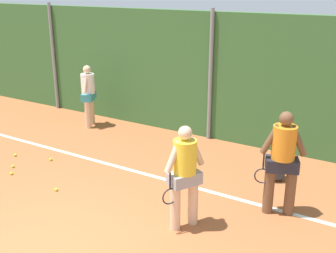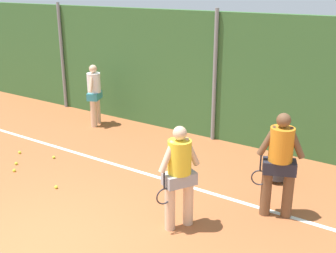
{
  "view_description": "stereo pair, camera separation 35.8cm",
  "coord_description": "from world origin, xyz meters",
  "px_view_note": "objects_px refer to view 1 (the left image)",
  "views": [
    {
      "loc": [
        4.42,
        -3.49,
        3.87
      ],
      "look_at": [
        0.28,
        3.34,
        1.12
      ],
      "focal_mm": 44.82,
      "sensor_mm": 36.0,
      "label": 1
    },
    {
      "loc": [
        4.72,
        -3.3,
        3.87
      ],
      "look_at": [
        0.28,
        3.34,
        1.12
      ],
      "focal_mm": 44.82,
      "sensor_mm": 36.0,
      "label": 2
    }
  ],
  "objects_px": {
    "player_midcourt": "(282,158)",
    "player_backcourt_far": "(88,93)",
    "tennis_ball_4": "(51,159)",
    "tennis_ball_7": "(11,173)",
    "player_foreground_near": "(184,172)",
    "tennis_ball_10": "(15,155)",
    "tennis_ball_5": "(56,189)",
    "ball_hopper": "(277,167)",
    "tennis_ball_8": "(13,166)"
  },
  "relations": [
    {
      "from": "player_midcourt",
      "to": "tennis_ball_5",
      "type": "distance_m",
      "value": 4.34
    },
    {
      "from": "tennis_ball_5",
      "to": "tennis_ball_10",
      "type": "distance_m",
      "value": 2.23
    },
    {
      "from": "tennis_ball_4",
      "to": "player_midcourt",
      "type": "bearing_deg",
      "value": 4.96
    },
    {
      "from": "player_midcourt",
      "to": "tennis_ball_7",
      "type": "relative_size",
      "value": 28.4
    },
    {
      "from": "tennis_ball_8",
      "to": "tennis_ball_10",
      "type": "distance_m",
      "value": 0.66
    },
    {
      "from": "player_midcourt",
      "to": "tennis_ball_4",
      "type": "bearing_deg",
      "value": -17.4
    },
    {
      "from": "tennis_ball_4",
      "to": "player_foreground_near",
      "type": "bearing_deg",
      "value": -11.37
    },
    {
      "from": "player_backcourt_far",
      "to": "ball_hopper",
      "type": "distance_m",
      "value": 5.67
    },
    {
      "from": "player_backcourt_far",
      "to": "tennis_ball_10",
      "type": "height_order",
      "value": "player_backcourt_far"
    },
    {
      "from": "player_backcourt_far",
      "to": "tennis_ball_7",
      "type": "height_order",
      "value": "player_backcourt_far"
    },
    {
      "from": "tennis_ball_4",
      "to": "tennis_ball_10",
      "type": "relative_size",
      "value": 1.0
    },
    {
      "from": "player_backcourt_far",
      "to": "tennis_ball_8",
      "type": "distance_m",
      "value": 3.25
    },
    {
      "from": "player_foreground_near",
      "to": "player_midcourt",
      "type": "xyz_separation_m",
      "value": [
        1.21,
        1.24,
        0.06
      ]
    },
    {
      "from": "player_foreground_near",
      "to": "tennis_ball_5",
      "type": "height_order",
      "value": "player_foreground_near"
    },
    {
      "from": "player_foreground_near",
      "to": "tennis_ball_10",
      "type": "distance_m",
      "value": 4.97
    },
    {
      "from": "player_backcourt_far",
      "to": "tennis_ball_7",
      "type": "distance_m",
      "value": 3.54
    },
    {
      "from": "tennis_ball_5",
      "to": "tennis_ball_10",
      "type": "height_order",
      "value": "same"
    },
    {
      "from": "ball_hopper",
      "to": "tennis_ball_5",
      "type": "xyz_separation_m",
      "value": [
        -3.53,
        -2.72,
        -0.26
      ]
    },
    {
      "from": "player_midcourt",
      "to": "ball_hopper",
      "type": "xyz_separation_m",
      "value": [
        -0.43,
        1.27,
        -0.76
      ]
    },
    {
      "from": "player_midcourt",
      "to": "ball_hopper",
      "type": "bearing_deg",
      "value": -93.58
    },
    {
      "from": "tennis_ball_10",
      "to": "tennis_ball_5",
      "type": "bearing_deg",
      "value": -19.79
    },
    {
      "from": "tennis_ball_4",
      "to": "tennis_ball_5",
      "type": "bearing_deg",
      "value": -40.2
    },
    {
      "from": "player_backcourt_far",
      "to": "tennis_ball_4",
      "type": "xyz_separation_m",
      "value": [
        0.88,
        -2.36,
        -0.94
      ]
    },
    {
      "from": "player_backcourt_far",
      "to": "tennis_ball_7",
      "type": "bearing_deg",
      "value": 168.07
    },
    {
      "from": "tennis_ball_5",
      "to": "tennis_ball_10",
      "type": "xyz_separation_m",
      "value": [
        -2.1,
        0.75,
        0.0
      ]
    },
    {
      "from": "player_midcourt",
      "to": "tennis_ball_4",
      "type": "relative_size",
      "value": 28.4
    },
    {
      "from": "player_backcourt_far",
      "to": "tennis_ball_10",
      "type": "distance_m",
      "value": 2.78
    },
    {
      "from": "tennis_ball_4",
      "to": "tennis_ball_8",
      "type": "distance_m",
      "value": 0.83
    },
    {
      "from": "tennis_ball_8",
      "to": "player_foreground_near",
      "type": "bearing_deg",
      "value": -1.07
    },
    {
      "from": "tennis_ball_8",
      "to": "ball_hopper",
      "type": "bearing_deg",
      "value": 25.21
    },
    {
      "from": "player_midcourt",
      "to": "tennis_ball_10",
      "type": "relative_size",
      "value": 28.4
    },
    {
      "from": "tennis_ball_4",
      "to": "tennis_ball_7",
      "type": "distance_m",
      "value": 0.98
    },
    {
      "from": "ball_hopper",
      "to": "tennis_ball_5",
      "type": "relative_size",
      "value": 7.78
    },
    {
      "from": "ball_hopper",
      "to": "tennis_ball_8",
      "type": "relative_size",
      "value": 7.78
    },
    {
      "from": "ball_hopper",
      "to": "tennis_ball_8",
      "type": "height_order",
      "value": "ball_hopper"
    },
    {
      "from": "player_midcourt",
      "to": "player_backcourt_far",
      "type": "height_order",
      "value": "player_midcourt"
    },
    {
      "from": "player_foreground_near",
      "to": "tennis_ball_10",
      "type": "relative_size",
      "value": 26.85
    },
    {
      "from": "ball_hopper",
      "to": "tennis_ball_4",
      "type": "distance_m",
      "value": 5.03
    },
    {
      "from": "player_midcourt",
      "to": "player_backcourt_far",
      "type": "bearing_deg",
      "value": -40.02
    },
    {
      "from": "player_midcourt",
      "to": "ball_hopper",
      "type": "distance_m",
      "value": 1.54
    },
    {
      "from": "player_midcourt",
      "to": "tennis_ball_10",
      "type": "bearing_deg",
      "value": -15.79
    },
    {
      "from": "tennis_ball_5",
      "to": "tennis_ball_8",
      "type": "xyz_separation_m",
      "value": [
        -1.62,
        0.3,
        0.0
      ]
    },
    {
      "from": "tennis_ball_4",
      "to": "tennis_ball_7",
      "type": "bearing_deg",
      "value": -99.35
    },
    {
      "from": "tennis_ball_4",
      "to": "player_backcourt_far",
      "type": "bearing_deg",
      "value": 110.35
    },
    {
      "from": "player_foreground_near",
      "to": "player_backcourt_far",
      "type": "height_order",
      "value": "player_foreground_near"
    },
    {
      "from": "player_backcourt_far",
      "to": "ball_hopper",
      "type": "bearing_deg",
      "value": -120.7
    },
    {
      "from": "tennis_ball_7",
      "to": "tennis_ball_8",
      "type": "relative_size",
      "value": 1.0
    },
    {
      "from": "tennis_ball_5",
      "to": "tennis_ball_8",
      "type": "distance_m",
      "value": 1.65
    },
    {
      "from": "tennis_ball_4",
      "to": "tennis_ball_10",
      "type": "distance_m",
      "value": 0.94
    },
    {
      "from": "player_foreground_near",
      "to": "tennis_ball_10",
      "type": "height_order",
      "value": "player_foreground_near"
    }
  ]
}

